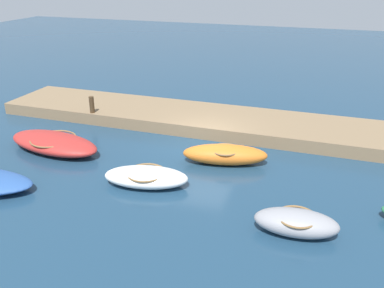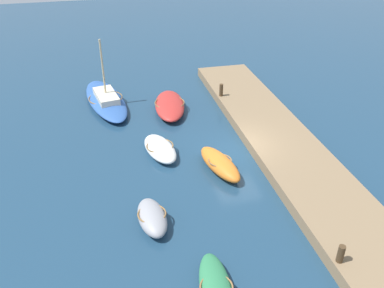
{
  "view_description": "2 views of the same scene",
  "coord_description": "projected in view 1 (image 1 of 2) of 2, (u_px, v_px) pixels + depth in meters",
  "views": [
    {
      "loc": [
        -5.1,
        16.56,
        7.58
      ],
      "look_at": [
        -0.06,
        1.8,
        0.81
      ],
      "focal_mm": 38.36,
      "sensor_mm": 36.0,
      "label": 1
    },
    {
      "loc": [
        -18.57,
        7.09,
        12.44
      ],
      "look_at": [
        -0.03,
        2.68,
        0.97
      ],
      "focal_mm": 39.01,
      "sensor_mm": 36.0,
      "label": 2
    }
  ],
  "objects": [
    {
      "name": "motorboat_red",
      "position": [
        54.0,
        143.0,
        18.18
      ],
      "size": [
        4.81,
        2.53,
        0.76
      ],
      "rotation": [
        0.0,
        0.0,
        -0.14
      ],
      "color": "#B72D28",
      "rests_on": "ground_plane"
    },
    {
      "name": "ground_plane",
      "position": [
        203.0,
        145.0,
        18.91
      ],
      "size": [
        84.0,
        84.0,
        0.0
      ],
      "primitive_type": "plane",
      "color": "navy"
    },
    {
      "name": "rowboat_white",
      "position": [
        146.0,
        177.0,
        15.33
      ],
      "size": [
        3.4,
        2.03,
        0.68
      ],
      "rotation": [
        0.0,
        0.0,
        0.2
      ],
      "color": "white",
      "rests_on": "ground_plane"
    },
    {
      "name": "dinghy_grey",
      "position": [
        296.0,
        222.0,
        12.51
      ],
      "size": [
        2.65,
        1.38,
        0.78
      ],
      "rotation": [
        0.0,
        0.0,
        0.08
      ],
      "color": "#939399",
      "rests_on": "ground_plane"
    },
    {
      "name": "rowboat_orange",
      "position": [
        225.0,
        154.0,
        17.0
      ],
      "size": [
        3.68,
        1.96,
        0.82
      ],
      "rotation": [
        0.0,
        0.0,
        0.24
      ],
      "color": "orange",
      "rests_on": "ground_plane"
    },
    {
      "name": "dock_platform",
      "position": [
        218.0,
        121.0,
        20.99
      ],
      "size": [
        23.55,
        3.85,
        0.61
      ],
      "primitive_type": "cube",
      "color": "#846B4C",
      "rests_on": "ground_plane"
    },
    {
      "name": "mooring_post_mid_west",
      "position": [
        92.0,
        105.0,
        21.11
      ],
      "size": [
        0.25,
        0.25,
        0.86
      ],
      "primitive_type": "cylinder",
      "color": "#47331E",
      "rests_on": "dock_platform"
    }
  ]
}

